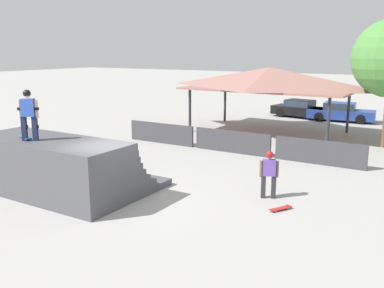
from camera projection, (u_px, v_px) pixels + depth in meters
name	position (u px, v px, depth m)	size (l,w,h in m)	color
ground_plane	(120.00, 203.00, 13.66)	(160.00, 160.00, 0.00)	#A3A09B
quarter_pipe_ramp	(59.00, 168.00, 14.59)	(5.71, 4.09, 1.91)	#4C4C51
skater_on_deck	(28.00, 112.00, 13.69)	(0.68, 0.50, 1.65)	#1E2347
skateboard_on_deck	(25.00, 137.00, 14.11)	(0.87, 0.50, 0.09)	red
bystander_walking	(269.00, 171.00, 13.95)	(0.60, 0.37, 1.59)	#2D2D33
skateboard_on_ground	(281.00, 208.00, 13.06)	(0.55, 0.76, 0.09)	green
barrier_fence	(232.00, 142.00, 20.31)	(12.17, 0.12, 1.05)	#3D3D42
pavilion_shelter	(270.00, 79.00, 24.82)	(9.55, 5.36, 3.82)	#2D2D33
parked_car_black	(301.00, 109.00, 30.98)	(4.27, 2.28, 1.27)	black
parked_car_blue	(341.00, 112.00, 29.33)	(4.54, 2.13, 1.27)	navy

